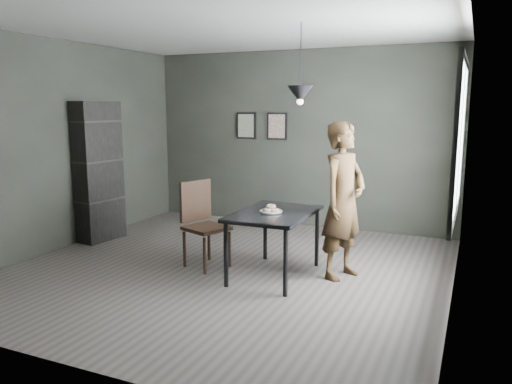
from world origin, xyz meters
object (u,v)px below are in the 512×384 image
at_px(white_plate, 271,212).
at_px(woman, 343,201).
at_px(cafe_table, 274,219).
at_px(pendant_lamp, 300,94).
at_px(shelf_unit, 97,172).
at_px(wood_chair, 202,218).

distance_m(white_plate, woman, 0.82).
relative_size(cafe_table, white_plate, 5.22).
distance_m(woman, pendant_lamp, 1.27).
distance_m(shelf_unit, pendant_lamp, 3.36).
height_order(woman, wood_chair, woman).
bearing_deg(wood_chair, shelf_unit, -171.82).
height_order(woman, pendant_lamp, pendant_lamp).
bearing_deg(wood_chair, white_plate, 17.77).
height_order(white_plate, woman, woman).
relative_size(cafe_table, shelf_unit, 0.60).
relative_size(woman, shelf_unit, 0.89).
xyz_separation_m(white_plate, woman, (0.73, 0.34, 0.13)).
distance_m(cafe_table, white_plate, 0.10).
distance_m(white_plate, pendant_lamp, 1.33).
height_order(cafe_table, wood_chair, wood_chair).
height_order(wood_chair, shelf_unit, shelf_unit).
height_order(shelf_unit, pendant_lamp, pendant_lamp).
xyz_separation_m(wood_chair, shelf_unit, (-1.97, 0.45, 0.41)).
relative_size(cafe_table, woman, 0.68).
xyz_separation_m(wood_chair, pendant_lamp, (1.20, 0.10, 1.46)).
relative_size(white_plate, pendant_lamp, 0.27).
relative_size(shelf_unit, pendant_lamp, 2.30).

